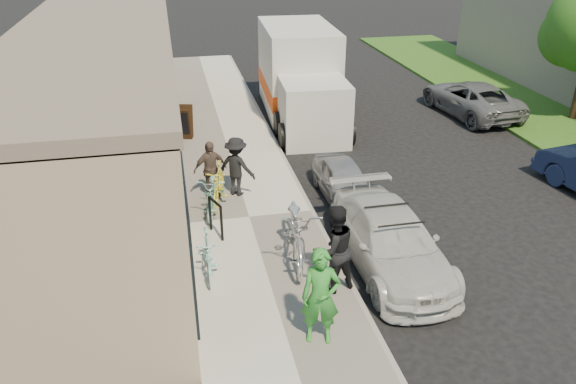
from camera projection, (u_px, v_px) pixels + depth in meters
ground at (371, 285)px, 11.16m from camera, size 120.00×120.00×0.00m
sidewalk at (249, 219)px, 13.38m from camera, size 3.00×34.00×0.15m
curb at (312, 213)px, 13.68m from camera, size 0.12×34.00×0.13m
storefront at (111, 87)px, 16.23m from camera, size 3.60×20.00×4.22m
bike_rack at (216, 214)px, 12.36m from camera, size 0.26×0.58×0.87m
sandwich_board at (182, 123)px, 17.74m from camera, size 0.77×0.77×1.04m
sedan_white at (390, 240)px, 11.51m from camera, size 1.74×4.19×1.25m
sedan_silver at (344, 181)px, 14.34m from camera, size 1.18×2.89×0.98m
moving_truck at (301, 79)px, 19.80m from camera, size 2.74×6.46×3.11m
far_car_gray at (471, 98)px, 20.35m from camera, size 2.42×4.54×1.21m
tandem_bike at (297, 229)px, 11.54m from camera, size 1.21×2.57×1.30m
woman_rider at (321, 297)px, 9.13m from camera, size 0.73×0.57×1.76m
man_standing at (334, 249)px, 10.43m from camera, size 1.01×0.88×1.77m
cruiser_bike_a at (208, 254)px, 11.06m from camera, size 0.48×1.50×0.89m
cruiser_bike_b at (214, 191)px, 13.45m from camera, size 1.04×2.00×1.00m
cruiser_bike_c at (218, 184)px, 13.77m from camera, size 0.85×1.75×1.01m
bystander_a at (236, 167)px, 14.09m from camera, size 1.14×1.05×1.54m
bystander_b at (210, 170)px, 13.99m from camera, size 0.94×0.60×1.49m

